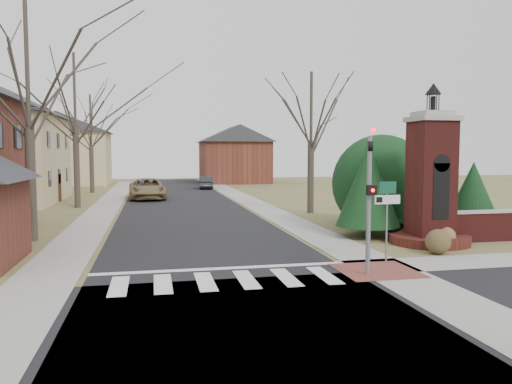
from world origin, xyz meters
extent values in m
plane|color=brown|center=(0.00, 0.00, 0.00)|extent=(120.00, 120.00, 0.00)
cube|color=black|center=(0.00, 22.00, 0.01)|extent=(8.00, 70.00, 0.01)
cube|color=black|center=(0.00, -3.00, 0.01)|extent=(120.00, 8.00, 0.01)
cube|color=silver|center=(0.00, 0.80, 0.01)|extent=(8.00, 2.20, 0.02)
cube|color=silver|center=(0.00, 2.30, 0.01)|extent=(8.00, 0.35, 0.02)
cube|color=gray|center=(5.20, 22.00, 0.01)|extent=(2.00, 60.00, 0.02)
cube|color=gray|center=(-5.20, 22.00, 0.01)|extent=(2.00, 60.00, 0.02)
cube|color=brown|center=(4.80, 1.00, 0.01)|extent=(2.40, 2.40, 0.02)
cylinder|color=slate|center=(4.30, 0.60, 2.10)|extent=(0.14, 0.14, 4.20)
imported|color=black|center=(4.30, 0.60, 4.05)|extent=(0.15, 0.18, 0.90)
sphere|color=#FF0C05|center=(4.30, 0.38, 4.35)|extent=(0.14, 0.14, 0.14)
cube|color=black|center=(4.30, 0.42, 2.60)|extent=(0.28, 0.16, 0.30)
sphere|color=#FF0C05|center=(4.30, 0.33, 2.60)|extent=(0.11, 0.11, 0.11)
cylinder|color=slate|center=(5.60, 2.00, 1.30)|extent=(0.06, 0.06, 2.60)
cube|color=silver|center=(5.60, 1.98, 2.15)|extent=(0.90, 0.03, 0.30)
cube|color=black|center=(5.30, 1.97, 2.15)|extent=(0.22, 0.02, 0.18)
cube|color=#104B2F|center=(5.60, 1.98, 2.55)|extent=(0.60, 0.03, 0.40)
cylinder|color=#571C19|center=(9.00, 5.00, 0.18)|extent=(3.20, 3.20, 0.36)
cube|color=#571C19|center=(9.00, 5.00, 2.50)|extent=(1.50, 1.50, 5.00)
cube|color=black|center=(9.00, 4.28, 2.20)|extent=(0.70, 0.10, 2.20)
cube|color=gray|center=(9.00, 5.00, 5.05)|extent=(1.70, 1.70, 0.20)
cube|color=gray|center=(9.00, 5.00, 5.25)|extent=(1.30, 1.30, 0.20)
cylinder|color=black|center=(9.00, 5.00, 5.65)|extent=(0.20, 0.20, 0.60)
cone|color=black|center=(9.00, 5.00, 6.25)|extent=(0.64, 0.64, 0.45)
cube|color=beige|center=(-12.00, 48.00, 3.00)|extent=(10.00, 8.00, 6.00)
cube|color=beige|center=(-14.80, 46.40, 6.99)|extent=(0.75, 0.75, 3.08)
cube|color=brown|center=(8.00, 48.00, 2.50)|extent=(8.00, 8.00, 5.00)
cube|color=brown|center=(5.76, 46.40, 5.90)|extent=(0.75, 0.75, 2.80)
cylinder|color=#473D33|center=(7.20, 7.00, 0.25)|extent=(0.20, 0.20, 0.50)
cone|color=black|center=(7.20, 7.00, 2.30)|extent=(2.80, 2.80, 3.60)
cylinder|color=#473D33|center=(10.50, 8.20, 0.25)|extent=(0.20, 0.20, 0.50)
cone|color=black|center=(10.50, 8.20, 2.60)|extent=(3.40, 3.40, 4.20)
cylinder|color=#473D33|center=(12.50, 7.20, 0.25)|extent=(0.20, 0.20, 0.50)
cone|color=black|center=(12.50, 7.20, 1.90)|extent=(2.40, 2.40, 2.80)
sphere|color=black|center=(9.00, 9.50, 2.40)|extent=(4.80, 4.80, 4.80)
cylinder|color=#473D33|center=(-7.00, 9.00, 2.42)|extent=(0.40, 0.40, 4.83)
cylinder|color=#473D33|center=(-7.00, 22.00, 2.52)|extent=(0.40, 0.40, 5.04)
cylinder|color=#473D33|center=(-7.50, 35.00, 2.21)|extent=(0.40, 0.40, 4.41)
cylinder|color=#473D33|center=(7.50, 16.00, 2.10)|extent=(0.40, 0.40, 4.20)
imported|color=olive|center=(-2.45, 27.49, 0.83)|extent=(3.05, 6.09, 1.66)
imported|color=#2E3135|center=(3.40, 37.96, 0.64)|extent=(1.66, 3.96, 1.27)
sphere|color=brown|center=(8.15, 3.00, 0.46)|extent=(0.92, 0.92, 0.92)
sphere|color=brown|center=(9.30, 4.32, 0.39)|extent=(0.78, 0.78, 0.78)
camera|label=1|loc=(-2.05, -13.26, 3.70)|focal=35.00mm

